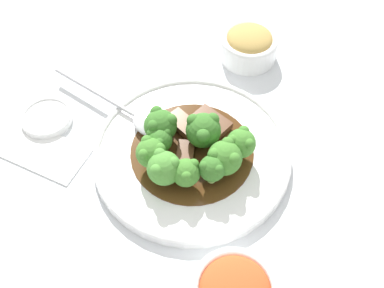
{
  "coord_description": "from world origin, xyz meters",
  "views": [
    {
      "loc": [
        -0.18,
        0.35,
        0.58
      ],
      "look_at": [
        0.0,
        0.0,
        0.03
      ],
      "focal_mm": 42.0,
      "sensor_mm": 36.0,
      "label": 1
    }
  ],
  "objects_px": {
    "broccoli_floret_4": "(241,143)",
    "broccoli_floret_5": "(161,125)",
    "beef_strip_2": "(184,160)",
    "broccoli_floret_0": "(186,172)",
    "broccoli_floret_6": "(203,130)",
    "broccoli_floret_8": "(151,152)",
    "side_bowl_appetizer": "(249,45)",
    "beef_strip_1": "(212,121)",
    "broccoli_floret_2": "(164,168)",
    "main_plate": "(192,153)",
    "serving_spoon": "(143,119)",
    "broccoli_floret_3": "(160,140)",
    "broccoli_floret_1": "(212,168)",
    "beef_strip_0": "(186,126)",
    "broccoli_floret_7": "(225,157)",
    "sauce_dish": "(47,118)"
  },
  "relations": [
    {
      "from": "broccoli_floret_4",
      "to": "broccoli_floret_5",
      "type": "distance_m",
      "value": 0.12
    },
    {
      "from": "beef_strip_2",
      "to": "broccoli_floret_0",
      "type": "xyz_separation_m",
      "value": [
        -0.02,
        0.03,
        0.02
      ]
    },
    {
      "from": "broccoli_floret_6",
      "to": "broccoli_floret_8",
      "type": "bearing_deg",
      "value": 53.81
    },
    {
      "from": "side_bowl_appetizer",
      "to": "beef_strip_1",
      "type": "bearing_deg",
      "value": 94.32
    },
    {
      "from": "broccoli_floret_2",
      "to": "broccoli_floret_8",
      "type": "xyz_separation_m",
      "value": [
        0.03,
        -0.01,
        0.0
      ]
    },
    {
      "from": "main_plate",
      "to": "beef_strip_2",
      "type": "xyz_separation_m",
      "value": [
        0.0,
        0.03,
        0.01
      ]
    },
    {
      "from": "broccoli_floret_6",
      "to": "broccoli_floret_5",
      "type": "bearing_deg",
      "value": 15.77
    },
    {
      "from": "broccoli_floret_0",
      "to": "serving_spoon",
      "type": "xyz_separation_m",
      "value": [
        0.11,
        -0.07,
        -0.02
      ]
    },
    {
      "from": "broccoli_floret_2",
      "to": "broccoli_floret_3",
      "type": "xyz_separation_m",
      "value": [
        0.03,
        -0.04,
        -0.0
      ]
    },
    {
      "from": "broccoli_floret_0",
      "to": "broccoli_floret_8",
      "type": "xyz_separation_m",
      "value": [
        0.06,
        -0.01,
        0.0
      ]
    },
    {
      "from": "broccoli_floret_3",
      "to": "broccoli_floret_4",
      "type": "distance_m",
      "value": 0.12
    },
    {
      "from": "broccoli_floret_1",
      "to": "serving_spoon",
      "type": "bearing_deg",
      "value": -19.33
    },
    {
      "from": "broccoli_floret_2",
      "to": "broccoli_floret_6",
      "type": "bearing_deg",
      "value": -104.41
    },
    {
      "from": "broccoli_floret_3",
      "to": "broccoli_floret_6",
      "type": "bearing_deg",
      "value": -141.49
    },
    {
      "from": "broccoli_floret_1",
      "to": "broccoli_floret_6",
      "type": "relative_size",
      "value": 0.86
    },
    {
      "from": "broccoli_floret_1",
      "to": "broccoli_floret_3",
      "type": "distance_m",
      "value": 0.09
    },
    {
      "from": "broccoli_floret_0",
      "to": "broccoli_floret_2",
      "type": "relative_size",
      "value": 0.89
    },
    {
      "from": "broccoli_floret_6",
      "to": "broccoli_floret_8",
      "type": "xyz_separation_m",
      "value": [
        0.05,
        0.07,
        -0.0
      ]
    },
    {
      "from": "broccoli_floret_6",
      "to": "beef_strip_1",
      "type": "bearing_deg",
      "value": -85.14
    },
    {
      "from": "broccoli_floret_1",
      "to": "broccoli_floret_2",
      "type": "bearing_deg",
      "value": 24.8
    },
    {
      "from": "broccoli_floret_2",
      "to": "broccoli_floret_3",
      "type": "height_order",
      "value": "broccoli_floret_2"
    },
    {
      "from": "broccoli_floret_0",
      "to": "side_bowl_appetizer",
      "type": "relative_size",
      "value": 0.46
    },
    {
      "from": "broccoli_floret_0",
      "to": "side_bowl_appetizer",
      "type": "distance_m",
      "value": 0.31
    },
    {
      "from": "broccoli_floret_1",
      "to": "broccoli_floret_5",
      "type": "distance_m",
      "value": 0.11
    },
    {
      "from": "main_plate",
      "to": "broccoli_floret_5",
      "type": "xyz_separation_m",
      "value": [
        0.05,
        -0.0,
        0.04
      ]
    },
    {
      "from": "broccoli_floret_2",
      "to": "broccoli_floret_5",
      "type": "bearing_deg",
      "value": -57.87
    },
    {
      "from": "beef_strip_0",
      "to": "broccoli_floret_7",
      "type": "height_order",
      "value": "broccoli_floret_7"
    },
    {
      "from": "broccoli_floret_1",
      "to": "broccoli_floret_5",
      "type": "xyz_separation_m",
      "value": [
        0.1,
        -0.04,
        -0.0
      ]
    },
    {
      "from": "beef_strip_0",
      "to": "broccoli_floret_8",
      "type": "distance_m",
      "value": 0.09
    },
    {
      "from": "beef_strip_1",
      "to": "broccoli_floret_0",
      "type": "height_order",
      "value": "broccoli_floret_0"
    },
    {
      "from": "main_plate",
      "to": "side_bowl_appetizer",
      "type": "xyz_separation_m",
      "value": [
        0.01,
        -0.25,
        0.02
      ]
    },
    {
      "from": "beef_strip_0",
      "to": "beef_strip_2",
      "type": "xyz_separation_m",
      "value": [
        -0.03,
        0.06,
        -0.0
      ]
    },
    {
      "from": "broccoli_floret_4",
      "to": "sauce_dish",
      "type": "xyz_separation_m",
      "value": [
        0.32,
        0.06,
        -0.04
      ]
    },
    {
      "from": "beef_strip_0",
      "to": "sauce_dish",
      "type": "height_order",
      "value": "beef_strip_0"
    },
    {
      "from": "beef_strip_1",
      "to": "sauce_dish",
      "type": "bearing_deg",
      "value": 22.07
    },
    {
      "from": "beef_strip_2",
      "to": "sauce_dish",
      "type": "relative_size",
      "value": 0.9
    },
    {
      "from": "broccoli_floret_6",
      "to": "beef_strip_0",
      "type": "bearing_deg",
      "value": -19.39
    },
    {
      "from": "broccoli_floret_1",
      "to": "broccoli_floret_4",
      "type": "bearing_deg",
      "value": -107.99
    },
    {
      "from": "broccoli_floret_2",
      "to": "broccoli_floret_7",
      "type": "distance_m",
      "value": 0.09
    },
    {
      "from": "broccoli_floret_0",
      "to": "broccoli_floret_5",
      "type": "height_order",
      "value": "broccoli_floret_5"
    },
    {
      "from": "beef_strip_1",
      "to": "beef_strip_2",
      "type": "bearing_deg",
      "value": 85.76
    },
    {
      "from": "broccoli_floret_6",
      "to": "broccoli_floret_7",
      "type": "xyz_separation_m",
      "value": [
        -0.05,
        0.03,
        -0.0
      ]
    },
    {
      "from": "beef_strip_0",
      "to": "broccoli_floret_7",
      "type": "relative_size",
      "value": 1.33
    },
    {
      "from": "serving_spoon",
      "to": "sauce_dish",
      "type": "height_order",
      "value": "serving_spoon"
    },
    {
      "from": "broccoli_floret_0",
      "to": "broccoli_floret_3",
      "type": "relative_size",
      "value": 1.05
    },
    {
      "from": "main_plate",
      "to": "serving_spoon",
      "type": "distance_m",
      "value": 0.1
    },
    {
      "from": "main_plate",
      "to": "beef_strip_0",
      "type": "relative_size",
      "value": 4.19
    },
    {
      "from": "beef_strip_0",
      "to": "broccoli_floret_4",
      "type": "distance_m",
      "value": 0.1
    },
    {
      "from": "main_plate",
      "to": "broccoli_floret_0",
      "type": "bearing_deg",
      "value": 108.27
    },
    {
      "from": "broccoli_floret_1",
      "to": "side_bowl_appetizer",
      "type": "xyz_separation_m",
      "value": [
        0.06,
        -0.28,
        -0.02
      ]
    }
  ]
}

